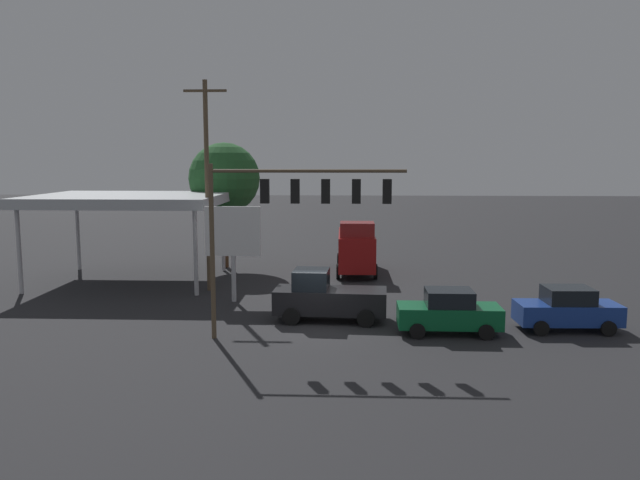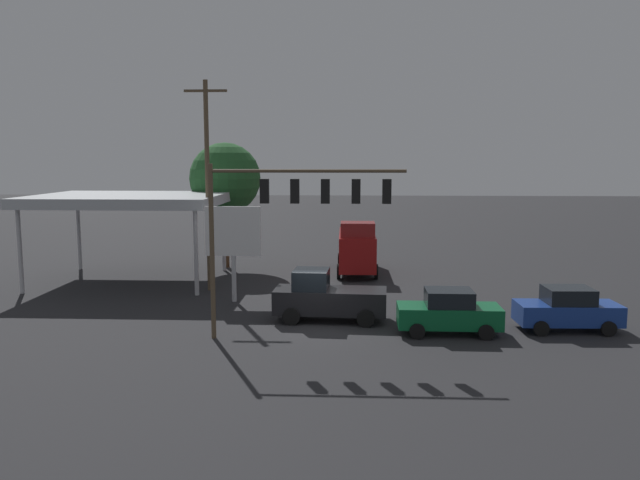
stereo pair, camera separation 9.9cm
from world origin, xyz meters
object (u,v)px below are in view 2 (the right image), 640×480
object	(u,v)px
street_tree	(225,178)
price_sign	(233,234)
utility_pole	(208,182)
sedan_far	(567,309)
delivery_truck	(357,248)
pickup_parked	(327,297)
sedan_waiting	(449,312)
traffic_signal_assembly	(293,205)

from	to	relation	value
street_tree	price_sign	bearing A→B (deg)	103.15
street_tree	utility_pole	bearing A→B (deg)	93.73
sedan_far	utility_pole	bearing A→B (deg)	-25.22
price_sign	delivery_truck	xyz separation A→B (m)	(-6.60, -8.49, -1.90)
price_sign	sedan_far	distance (m)	16.64
price_sign	pickup_parked	world-z (taller)	price_sign
sedan_waiting	street_tree	bearing A→B (deg)	-50.69
sedan_waiting	street_tree	size ratio (longest dim) A/B	0.51
pickup_parked	sedan_far	xyz separation A→B (m)	(-10.64, 1.22, -0.16)
delivery_truck	street_tree	xyz separation A→B (m)	(9.02, -1.86, 4.47)
sedan_far	street_tree	xyz separation A→B (m)	(18.10, -15.25, 5.21)
price_sign	street_tree	bearing A→B (deg)	-76.85
utility_pole	street_tree	bearing A→B (deg)	-86.27
traffic_signal_assembly	price_sign	size ratio (longest dim) A/B	1.60
traffic_signal_assembly	sedan_far	size ratio (longest dim) A/B	1.82
sedan_far	delivery_truck	bearing A→B (deg)	-57.48
price_sign	sedan_waiting	bearing A→B (deg)	151.52
traffic_signal_assembly	pickup_parked	size ratio (longest dim) A/B	1.52
sedan_far	delivery_truck	size ratio (longest dim) A/B	0.65
utility_pole	delivery_truck	xyz separation A→B (m)	(-8.52, -5.70, -4.52)
utility_pole	delivery_truck	bearing A→B (deg)	-146.23
utility_pole	delivery_truck	world-z (taller)	utility_pole
utility_pole	price_sign	size ratio (longest dim) A/B	2.34
sedan_waiting	street_tree	world-z (taller)	street_tree
street_tree	sedan_far	bearing A→B (deg)	139.88
utility_pole	sedan_far	xyz separation A→B (m)	(-17.61, 7.69, -5.27)
sedan_waiting	street_tree	distance (m)	21.13
sedan_far	pickup_parked	bearing A→B (deg)	-8.19
sedan_far	sedan_waiting	xyz separation A→B (m)	(5.30, 0.73, 0.00)
traffic_signal_assembly	street_tree	xyz separation A→B (m)	(6.15, -17.10, 0.51)
street_tree	traffic_signal_assembly	bearing A→B (deg)	109.80
price_sign	street_tree	world-z (taller)	street_tree
pickup_parked	utility_pole	bearing A→B (deg)	-39.35
pickup_parked	traffic_signal_assembly	bearing A→B (deg)	70.51
traffic_signal_assembly	utility_pole	bearing A→B (deg)	-59.30
traffic_signal_assembly	price_sign	world-z (taller)	traffic_signal_assembly
sedan_far	sedan_waiting	world-z (taller)	same
pickup_parked	delivery_truck	bearing A→B (deg)	-93.78
pickup_parked	sedan_waiting	world-z (taller)	pickup_parked
sedan_waiting	traffic_signal_assembly	bearing A→B (deg)	10.16
pickup_parked	street_tree	size ratio (longest dim) A/B	0.62
traffic_signal_assembly	pickup_parked	bearing A→B (deg)	-113.01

